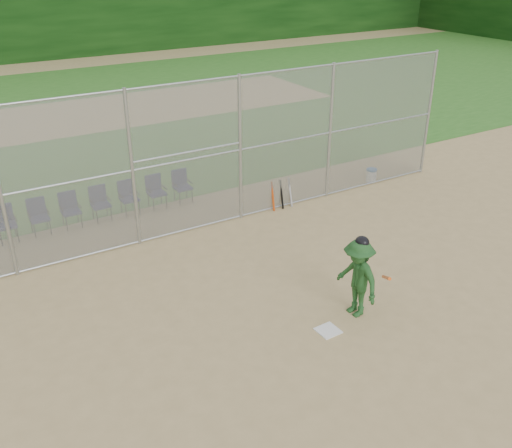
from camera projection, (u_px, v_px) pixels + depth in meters
ground at (318, 318)px, 11.75m from camera, size 100.00×100.00×0.00m
grass_strip at (79, 115)px, 25.61m from camera, size 100.00×100.00×0.00m
dirt_patch_far at (79, 115)px, 25.61m from camera, size 24.00×24.00×0.00m
backstop_fence at (206, 154)px, 14.69m from camera, size 16.09×0.09×4.00m
home_plate at (328, 331)px, 11.34m from camera, size 0.44×0.44×0.02m
batter_at_plate at (358, 278)px, 11.51m from camera, size 0.98×1.29×1.79m
water_cooler at (371, 175)px, 18.39m from camera, size 0.35×0.35×0.44m
spare_bats at (282, 194)px, 16.48m from camera, size 0.66×0.28×0.85m
chair_1 at (6, 225)px, 14.57m from camera, size 0.54×0.52×0.96m
chair_2 at (39, 217)px, 14.95m from camera, size 0.54×0.52×0.96m
chair_3 at (71, 211)px, 15.32m from camera, size 0.54×0.52×0.96m
chair_4 at (101, 204)px, 15.70m from camera, size 0.54×0.52×0.96m
chair_5 at (129, 198)px, 16.08m from camera, size 0.54×0.52×0.96m
chair_6 at (157, 192)px, 16.46m from camera, size 0.54×0.52×0.96m
chair_7 at (183, 187)px, 16.84m from camera, size 0.54×0.52×0.96m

